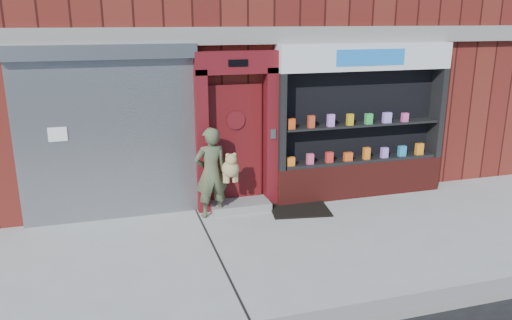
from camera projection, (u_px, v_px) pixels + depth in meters
name	position (u px, v px, depth m)	size (l,w,h in m)	color
ground	(312.00, 242.00, 7.98)	(80.00, 80.00, 0.00)	#9E9E99
curb	(382.00, 311.00, 5.98)	(60.00, 0.30, 0.12)	gray
shutter_bay	(107.00, 124.00, 8.46)	(3.10, 0.30, 3.04)	gray
red_door_bay	(237.00, 131.00, 9.08)	(1.52, 0.58, 2.90)	#5C0F15
pharmacy_bay	(361.00, 128.00, 9.75)	(3.50, 0.41, 3.00)	maroon
woman	(213.00, 172.00, 8.80)	(0.80, 0.50, 1.64)	#4B5437
doormat	(300.00, 210.00, 9.26)	(1.07, 0.75, 0.03)	black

